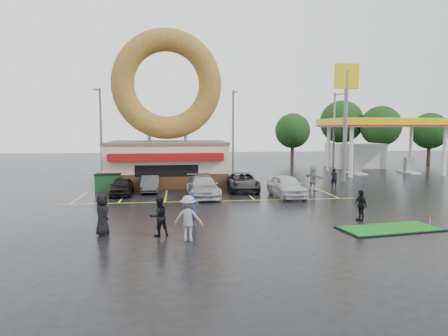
{
  "coord_description": "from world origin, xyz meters",
  "views": [
    {
      "loc": [
        -2.16,
        -22.77,
        4.8
      ],
      "look_at": [
        0.94,
        3.54,
        2.2
      ],
      "focal_mm": 32.0,
      "sensor_mm": 36.0,
      "label": 1
    }
  ],
  "objects": [
    {
      "name": "person_blackjkt",
      "position": [
        -3.01,
        -4.93,
        0.88
      ],
      "size": [
        1.05,
        0.95,
        1.75
      ],
      "primitive_type": "imported",
      "rotation": [
        0.0,
        0.0,
        3.56
      ],
      "color": "black",
      "rests_on": "ground"
    },
    {
      "name": "shell_sign",
      "position": [
        13.0,
        12.0,
        7.38
      ],
      "size": [
        2.2,
        0.36,
        10.6
      ],
      "color": "slate",
      "rests_on": "ground"
    },
    {
      "name": "streetlight_right",
      "position": [
        16.0,
        21.92,
        4.78
      ],
      "size": [
        0.4,
        2.21,
        9.0
      ],
      "color": "slate",
      "rests_on": "ground"
    },
    {
      "name": "person_blue",
      "position": [
        -1.46,
        -3.37,
        0.88
      ],
      "size": [
        0.72,
        0.56,
        1.76
      ],
      "primitive_type": "imported",
      "rotation": [
        0.0,
        0.0,
        0.24
      ],
      "color": "navy",
      "rests_on": "ground"
    },
    {
      "name": "tree_far_d",
      "position": [
        14.0,
        32.0,
        4.53
      ],
      "size": [
        4.9,
        4.9,
        7.0
      ],
      "color": "#332114",
      "rests_on": "ground"
    },
    {
      "name": "car_white",
      "position": [
        5.52,
        4.56,
        0.78
      ],
      "size": [
        2.19,
        4.68,
        1.55
      ],
      "primitive_type": "imported",
      "rotation": [
        0.0,
        0.0,
        0.08
      ],
      "color": "silver",
      "rests_on": "ground"
    },
    {
      "name": "gas_station",
      "position": [
        20.0,
        20.94,
        3.7
      ],
      "size": [
        12.3,
        13.65,
        5.9
      ],
      "color": "silver",
      "rests_on": "ground"
    },
    {
      "name": "tree_far_b",
      "position": [
        32.0,
        28.0,
        4.53
      ],
      "size": [
        4.9,
        4.9,
        7.0
      ],
      "color": "#332114",
      "rests_on": "ground"
    },
    {
      "name": "person_cameraman",
      "position": [
        7.36,
        -3.16,
        0.81
      ],
      "size": [
        0.56,
        1.01,
        1.63
      ],
      "primitive_type": "imported",
      "rotation": [
        0.0,
        0.0,
        -1.39
      ],
      "color": "black",
      "rests_on": "ground"
    },
    {
      "name": "ground",
      "position": [
        0.0,
        0.0,
        0.0
      ],
      "size": [
        120.0,
        120.0,
        0.0
      ],
      "primitive_type": "plane",
      "color": "black",
      "rests_on": "ground"
    },
    {
      "name": "car_grey",
      "position": [
        2.87,
        7.65,
        0.69
      ],
      "size": [
        2.51,
        5.08,
        1.39
      ],
      "primitive_type": "imported",
      "rotation": [
        0.0,
        0.0,
        -0.04
      ],
      "color": "#29292C",
      "rests_on": "ground"
    },
    {
      "name": "tree_far_c",
      "position": [
        22.0,
        34.0,
        5.84
      ],
      "size": [
        6.3,
        6.3,
        9.0
      ],
      "color": "#332114",
      "rests_on": "ground"
    },
    {
      "name": "person_bystander",
      "position": [
        -5.55,
        -4.58,
        0.95
      ],
      "size": [
        0.66,
        0.96,
        1.9
      ],
      "primitive_type": "imported",
      "rotation": [
        0.0,
        0.0,
        1.51
      ],
      "color": "black",
      "rests_on": "ground"
    },
    {
      "name": "car_black",
      "position": [
        -6.2,
        6.68,
        0.64
      ],
      "size": [
        1.57,
        3.78,
        1.28
      ],
      "primitive_type": "imported",
      "rotation": [
        0.0,
        0.0,
        0.02
      ],
      "color": "black",
      "rests_on": "ground"
    },
    {
      "name": "person_hoodie",
      "position": [
        -1.72,
        -5.91,
        0.99
      ],
      "size": [
        1.4,
        1.0,
        1.97
      ],
      "primitive_type": "imported",
      "rotation": [
        0.0,
        0.0,
        2.92
      ],
      "color": "gray",
      "rests_on": "ground"
    },
    {
      "name": "streetlight_mid",
      "position": [
        4.0,
        20.92,
        4.78
      ],
      "size": [
        0.4,
        2.21,
        9.0
      ],
      "color": "slate",
      "rests_on": "ground"
    },
    {
      "name": "donut_shop",
      "position": [
        -3.0,
        12.97,
        4.46
      ],
      "size": [
        10.2,
        8.7,
        13.5
      ],
      "color": "#472B19",
      "rests_on": "ground"
    },
    {
      "name": "car_silver",
      "position": [
        -0.39,
        5.26,
        0.73
      ],
      "size": [
        2.44,
        5.2,
        1.47
      ],
      "primitive_type": "imported",
      "rotation": [
        0.0,
        0.0,
        0.08
      ],
      "color": "#9F9FA4",
      "rests_on": "ground"
    },
    {
      "name": "person_walker_near",
      "position": [
        8.36,
        7.07,
        0.99
      ],
      "size": [
        1.41,
        1.87,
        1.97
      ],
      "primitive_type": "imported",
      "rotation": [
        0.0,
        0.0,
        2.09
      ],
      "color": "#959598",
      "rests_on": "ground"
    },
    {
      "name": "person_walker_far",
      "position": [
        10.68,
        8.6,
        0.8
      ],
      "size": [
        0.68,
        0.68,
        1.6
      ],
      "primitive_type": "imported",
      "rotation": [
        0.0,
        0.0,
        2.38
      ],
      "color": "black",
      "rests_on": "ground"
    },
    {
      "name": "tree_far_a",
      "position": [
        26.0,
        30.0,
        5.18
      ],
      "size": [
        5.6,
        5.6,
        8.0
      ],
      "color": "#332114",
      "rests_on": "ground"
    },
    {
      "name": "dumpster",
      "position": [
        -7.5,
        8.67,
        0.65
      ],
      "size": [
        1.84,
        1.26,
        1.3
      ],
      "primitive_type": "cube",
      "rotation": [
        0.0,
        0.0,
        -0.04
      ],
      "color": "#183F20",
      "rests_on": "ground"
    },
    {
      "name": "streetlight_left",
      "position": [
        -10.0,
        19.92,
        4.78
      ],
      "size": [
        0.4,
        2.21,
        9.0
      ],
      "color": "slate",
      "rests_on": "ground"
    },
    {
      "name": "putting_green",
      "position": [
        7.95,
        -5.1,
        0.04
      ],
      "size": [
        5.11,
        2.79,
        0.61
      ],
      "color": "black",
      "rests_on": "ground"
    },
    {
      "name": "car_dgrey",
      "position": [
        -4.23,
        8.0,
        0.62
      ],
      "size": [
        1.41,
        3.8,
        1.24
      ],
      "primitive_type": "imported",
      "rotation": [
        0.0,
        0.0,
        0.03
      ],
      "color": "#323234",
      "rests_on": "ground"
    }
  ]
}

